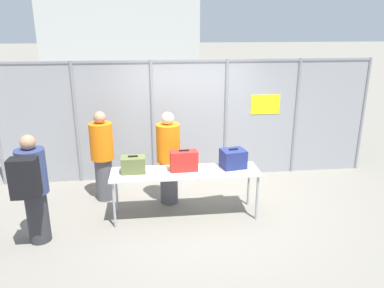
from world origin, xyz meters
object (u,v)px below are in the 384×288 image
Objects in this scene: suitcase_navy at (233,159)px; traveler_hooded at (32,186)px; security_worker_near at (169,157)px; security_worker_far at (102,155)px; utility_trailer at (225,130)px; inspection_table at (185,175)px; suitcase_olive at (133,165)px; suitcase_red at (184,161)px.

traveler_hooded is (-2.99, -0.65, -0.05)m from suitcase_navy.
security_worker_near is 1.18m from security_worker_far.
traveler_hooded reaches higher than utility_trailer.
security_worker_far reaches higher than utility_trailer.
utility_trailer is (3.61, 4.28, -0.49)m from traveler_hooded.
suitcase_navy is (0.80, 0.09, 0.21)m from inspection_table.
security_worker_near is at bearing 157.00° from suitcase_navy.
inspection_table is 4.00m from utility_trailer.
inspection_table is at bearing -173.66° from suitcase_navy.
security_worker_near is (-0.24, 0.53, 0.12)m from inspection_table.
security_worker_near reaches higher than utility_trailer.
suitcase_olive reaches higher than utility_trailer.
suitcase_olive is at bearing 175.81° from inspection_table.
security_worker_far is 0.37× the size of utility_trailer.
utility_trailer is (0.62, 3.63, -0.54)m from suitcase_navy.
suitcase_navy is at bearing 6.34° from inspection_table.
suitcase_olive is 0.81m from suitcase_red.
security_worker_near is (0.58, 0.47, -0.07)m from suitcase_olive.
utility_trailer is at bearing 40.41° from traveler_hooded.
suitcase_red is at bearing -111.28° from utility_trailer.
utility_trailer is (1.65, 3.19, -0.45)m from security_worker_near.
suitcase_red is 0.82m from suitcase_navy.
traveler_hooded is 1.58m from security_worker_far.
suitcase_navy reaches higher than utility_trailer.
security_worker_near is 3.62m from utility_trailer.
traveler_hooded is (-2.19, -0.56, 0.16)m from inspection_table.
utility_trailer is (2.80, 2.93, -0.44)m from security_worker_far.
inspection_table is 5.51× the size of suitcase_navy.
security_worker_near reaches higher than security_worker_far.
utility_trailer is at bearing 80.36° from suitcase_navy.
inspection_table is 0.55× the size of utility_trailer.
security_worker_near is at bearing -175.92° from security_worker_far.
suitcase_red is at bearing 112.08° from security_worker_near.
inspection_table is at bearing 167.27° from security_worker_far.
suitcase_navy is 0.26× the size of security_worker_near.
traveler_hooded is at bearing -165.69° from inspection_table.
suitcase_olive is 0.75m from security_worker_near.
security_worker_near reaches higher than suitcase_navy.
suitcase_red reaches higher than utility_trailer.
suitcase_olive is 0.09× the size of utility_trailer.
inspection_table is 0.23m from suitcase_red.
utility_trailer is at bearing 68.72° from suitcase_red.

